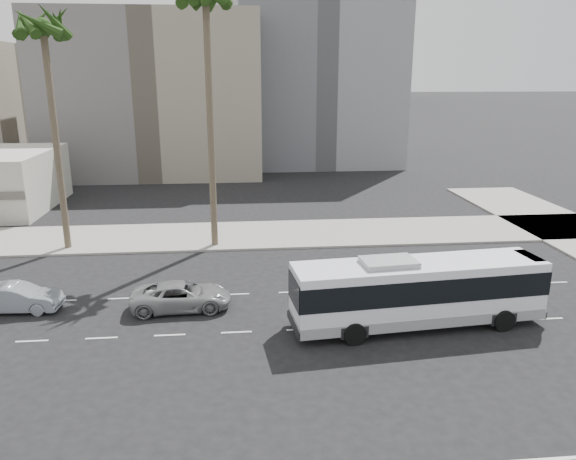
{
  "coord_description": "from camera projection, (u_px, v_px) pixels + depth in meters",
  "views": [
    {
      "loc": [
        -2.81,
        -22.77,
        11.34
      ],
      "look_at": [
        -0.25,
        4.0,
        3.66
      ],
      "focal_mm": 34.03,
      "sensor_mm": 36.0,
      "label": 1
    }
  ],
  "objects": [
    {
      "name": "ground",
      "position": [
        302.0,
        330.0,
        25.16
      ],
      "size": [
        700.0,
        700.0,
        0.0
      ],
      "primitive_type": "plane",
      "color": "black",
      "rests_on": "ground"
    },
    {
      "name": "sidewalk_north",
      "position": [
        276.0,
        234.0,
        39.98
      ],
      "size": [
        120.0,
        7.0,
        0.15
      ],
      "primitive_type": "cube",
      "color": "gray",
      "rests_on": "ground"
    },
    {
      "name": "midrise_beige_west",
      "position": [
        157.0,
        95.0,
        64.66
      ],
      "size": [
        24.0,
        18.0,
        18.0
      ],
      "primitive_type": "cube",
      "color": "slate",
      "rests_on": "ground"
    },
    {
      "name": "midrise_gray_center",
      "position": [
        315.0,
        61.0,
        72.1
      ],
      "size": [
        20.0,
        20.0,
        26.0
      ],
      "primitive_type": "cube",
      "color": "slate",
      "rests_on": "ground"
    },
    {
      "name": "civic_tower",
      "position": [
        234.0,
        13.0,
        253.62
      ],
      "size": [
        42.0,
        42.0,
        129.0
      ],
      "color": "silver",
      "rests_on": "ground"
    },
    {
      "name": "highrise_right",
      "position": [
        341.0,
        19.0,
        239.83
      ],
      "size": [
        26.0,
        26.0,
        70.0
      ],
      "primitive_type": "cube",
      "color": "#4B525A",
      "rests_on": "ground"
    },
    {
      "name": "highrise_far",
      "position": [
        379.0,
        36.0,
        272.21
      ],
      "size": [
        22.0,
        22.0,
        60.0
      ],
      "primitive_type": "cube",
      "color": "#4B525A",
      "rests_on": "ground"
    },
    {
      "name": "city_bus",
      "position": [
        418.0,
        290.0,
        25.13
      ],
      "size": [
        11.89,
        3.71,
        3.36
      ],
      "rotation": [
        0.0,
        0.0,
        0.09
      ],
      "color": "white",
      "rests_on": "ground"
    },
    {
      "name": "car_a",
      "position": [
        181.0,
        296.0,
        27.23
      ],
      "size": [
        2.54,
        5.07,
        1.38
      ],
      "primitive_type": "imported",
      "rotation": [
        0.0,
        0.0,
        1.62
      ],
      "color": "gray",
      "rests_on": "ground"
    },
    {
      "name": "car_b",
      "position": [
        17.0,
        298.0,
        26.97
      ],
      "size": [
        1.7,
        4.29,
        1.39
      ],
      "primitive_type": "imported",
      "rotation": [
        0.0,
        0.0,
        1.52
      ],
      "color": "gray",
      "rests_on": "ground"
    },
    {
      "name": "palm_near",
      "position": [
        206.0,
        1.0,
        33.1
      ],
      "size": [
        5.12,
        5.12,
        17.25
      ],
      "rotation": [
        0.0,
        0.0,
        -0.25
      ],
      "color": "brown",
      "rests_on": "ground"
    },
    {
      "name": "palm_mid",
      "position": [
        43.0,
        32.0,
        33.0
      ],
      "size": [
        4.96,
        4.96,
        15.34
      ],
      "rotation": [
        0.0,
        0.0,
        0.22
      ],
      "color": "brown",
      "rests_on": "ground"
    }
  ]
}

